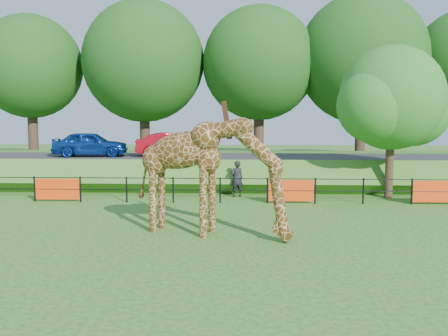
% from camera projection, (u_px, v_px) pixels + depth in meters
% --- Properties ---
extents(ground, '(90.00, 90.00, 0.00)m').
position_uv_depth(ground, '(205.00, 258.00, 13.22)').
color(ground, '#275F17').
rests_on(ground, ground).
extents(giraffe, '(5.21, 2.64, 3.71)m').
position_uv_depth(giraffe, '(212.00, 177.00, 15.44)').
color(giraffe, '#4E2E10').
rests_on(giraffe, ground).
extents(perimeter_fence, '(28.07, 0.10, 1.10)m').
position_uv_depth(perimeter_fence, '(220.00, 190.00, 21.10)').
color(perimeter_fence, black).
rests_on(perimeter_fence, ground).
extents(embankment, '(40.00, 9.00, 1.30)m').
position_uv_depth(embankment, '(227.00, 168.00, 28.53)').
color(embankment, '#275F17').
rests_on(embankment, ground).
extents(road, '(40.00, 5.00, 0.12)m').
position_uv_depth(road, '(226.00, 158.00, 26.96)').
color(road, '#2A2A2C').
rests_on(road, embankment).
extents(car_blue, '(4.14, 1.97, 1.37)m').
position_uv_depth(car_blue, '(90.00, 144.00, 27.20)').
color(car_blue, '#133D9E').
rests_on(car_blue, road).
extents(car_red, '(4.04, 1.95, 1.27)m').
position_uv_depth(car_red, '(171.00, 144.00, 27.41)').
color(car_red, red).
rests_on(car_red, road).
extents(visitor, '(0.70, 0.58, 1.65)m').
position_uv_depth(visitor, '(237.00, 179.00, 22.65)').
color(visitor, black).
rests_on(visitor, ground).
extents(tree_east, '(5.40, 4.71, 6.76)m').
position_uv_depth(tree_east, '(394.00, 102.00, 21.98)').
color(tree_east, '#362618').
rests_on(tree_east, ground).
extents(bg_tree_line, '(37.30, 8.80, 11.82)m').
position_uv_depth(bg_tree_line, '(258.00, 63.00, 34.16)').
color(bg_tree_line, '#362618').
rests_on(bg_tree_line, ground).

